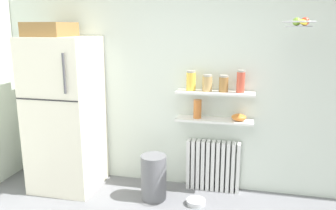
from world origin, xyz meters
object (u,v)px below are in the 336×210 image
storage_jar_3 (241,82)px  storage_jar_1 (207,83)px  refrigerator (65,111)px  pet_food_bowl (196,202)px  vase (197,109)px  trash_bin (154,177)px  storage_jar_0 (191,81)px  hanging_fruit_basket (300,23)px  storage_jar_2 (224,84)px  radiator (213,166)px  shelf_bowl (239,117)px

storage_jar_3 → storage_jar_1: bearing=-180.0°
refrigerator → pet_food_bowl: size_ratio=9.26×
vase → trash_bin: size_ratio=0.42×
refrigerator → pet_food_bowl: bearing=-4.3°
vase → trash_bin: vase is taller
storage_jar_0 → storage_jar_1: size_ratio=1.21×
pet_food_bowl → hanging_fruit_basket: 2.04m
storage_jar_1 → storage_jar_2: bearing=0.0°
refrigerator → storage_jar_3: size_ratio=7.91×
hanging_fruit_basket → vase: bearing=161.1°
storage_jar_1 → storage_jar_3: size_ratio=0.75×
storage_jar_1 → trash_bin: size_ratio=0.36×
radiator → storage_jar_0: size_ratio=2.78×
storage_jar_2 → trash_bin: 1.25m
storage_jar_0 → refrigerator: bearing=-170.6°
radiator → refrigerator: bearing=-171.1°
radiator → storage_jar_1: (-0.09, -0.03, 0.95)m
refrigerator → storage_jar_0: 1.46m
shelf_bowl → storage_jar_2: bearing=180.0°
storage_jar_1 → storage_jar_3: (0.35, 0.00, 0.03)m
radiator → shelf_bowl: 0.65m
storage_jar_3 → storage_jar_2: bearing=-180.0°
vase → hanging_fruit_basket: (0.94, -0.32, 0.91)m
storage_jar_3 → pet_food_bowl: size_ratio=1.17×
storage_jar_1 → storage_jar_2: 0.17m
storage_jar_3 → shelf_bowl: size_ratio=1.49×
vase → refrigerator: bearing=-171.1°
storage_jar_0 → storage_jar_2: 0.35m
storage_jar_0 → storage_jar_3: size_ratio=0.91×
hanging_fruit_basket → storage_jar_2: bearing=154.2°
storage_jar_1 → pet_food_bowl: storage_jar_1 is taller
storage_jar_2 → hanging_fruit_basket: 0.97m
radiator → storage_jar_3: (0.26, -0.03, 0.98)m
storage_jar_2 → hanging_fruit_basket: (0.66, -0.32, 0.62)m
radiator → trash_bin: (-0.60, -0.35, -0.04)m
storage_jar_1 → refrigerator: bearing=-171.6°
refrigerator → trash_bin: (1.06, -0.09, -0.65)m
storage_jar_1 → pet_food_bowl: (-0.05, -0.35, -1.22)m
radiator → trash_bin: 0.70m
refrigerator → storage_jar_0: bearing=9.4°
storage_jar_2 → trash_bin: bearing=-155.0°
storage_jar_0 → shelf_bowl: size_ratio=1.35×
storage_jar_3 → refrigerator: bearing=-173.1°
hanging_fruit_basket → storage_jar_1: bearing=159.1°
radiator → pet_food_bowl: size_ratio=2.96×
shelf_bowl → radiator: bearing=173.4°
storage_jar_1 → hanging_fruit_basket: size_ratio=0.63×
trash_bin → storage_jar_3: bearing=20.4°
pet_food_bowl → shelf_bowl: bearing=41.2°
storage_jar_3 → vase: size_ratio=1.15×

